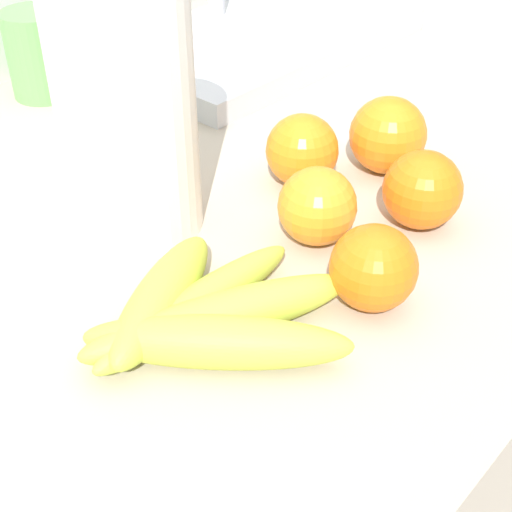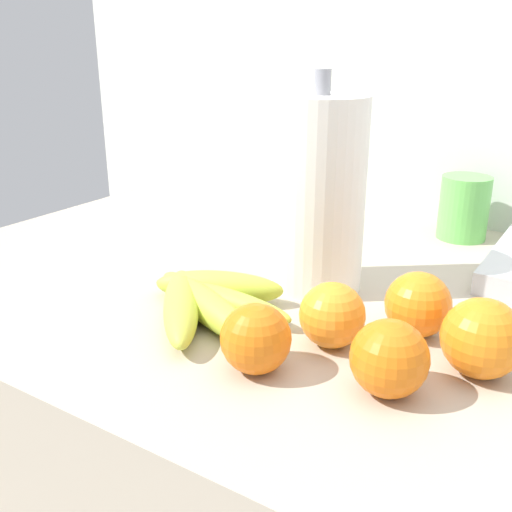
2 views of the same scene
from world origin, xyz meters
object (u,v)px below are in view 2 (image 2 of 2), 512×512
orange_back_right (482,338)px  orange_center (389,358)px  orange_front (418,304)px  mug (464,208)px  paper_towel_roll (318,195)px  banana_bunch (205,300)px  orange_back_left (256,339)px  orange_far_right (332,315)px

orange_back_right → orange_center: size_ratio=1.08×
orange_back_right → orange_front: size_ratio=1.08×
orange_back_right → mug: (-0.13, 0.42, 0.01)m
paper_towel_roll → mug: size_ratio=2.68×
orange_center → banana_bunch: bearing=170.3°
paper_towel_roll → mug: (0.11, 0.31, -0.07)m
banana_bunch → orange_center: (0.24, -0.04, 0.02)m
orange_back_left → orange_back_right: bearing=30.8°
orange_back_left → banana_bunch: bearing=148.3°
orange_front → orange_far_right: bearing=-133.4°
orange_back_right → orange_center: 0.10m
orange_far_right → banana_bunch: bearing=-175.0°
banana_bunch → orange_back_left: size_ratio=3.04×
orange_front → mug: (-0.05, 0.37, 0.02)m
banana_bunch → orange_far_right: bearing=5.0°
orange_center → orange_back_left: size_ratio=1.04×
orange_back_right → orange_back_left: orange_back_right is taller
orange_front → mug: bearing=97.3°
banana_bunch → mug: mug is taller
banana_bunch → orange_far_right: orange_far_right is taller
orange_back_right → orange_center: orange_back_right is taller
orange_back_right → paper_towel_roll: paper_towel_roll is taller
orange_center → mug: bearing=97.2°
orange_back_right → orange_front: (-0.08, 0.05, -0.00)m
orange_back_left → mug: mug is taller
banana_bunch → orange_front: size_ratio=2.94×
orange_back_right → paper_towel_roll: 0.28m
banana_bunch → orange_back_right: (0.31, 0.04, 0.02)m
banana_bunch → mug: size_ratio=2.08×
orange_far_right → orange_center: (0.08, -0.06, 0.00)m
paper_towel_roll → orange_center: bearing=-48.1°
orange_far_right → orange_back_left: bearing=-114.6°
mug → paper_towel_roll: bearing=-110.0°
banana_bunch → orange_front: 0.24m
orange_far_right → paper_towel_roll: 0.19m
orange_back_right → mug: mug is taller
orange_far_right → orange_front: size_ratio=0.97×
orange_back_right → orange_far_right: bearing=-170.7°
orange_back_right → orange_center: (-0.06, -0.08, -0.00)m
orange_center → orange_front: 0.13m
orange_front → orange_center: bearing=-83.2°
orange_far_right → orange_back_right: bearing=9.3°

